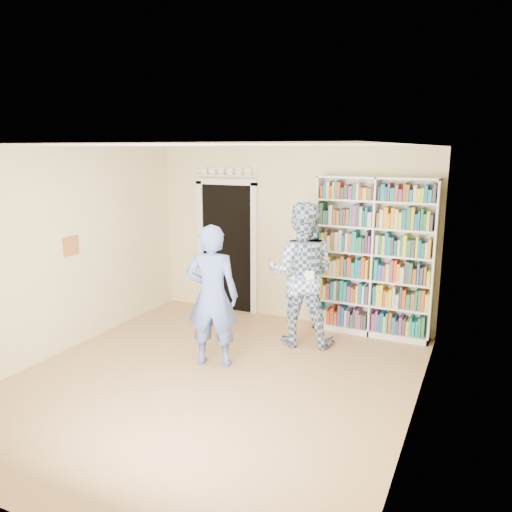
% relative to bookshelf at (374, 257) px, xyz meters
% --- Properties ---
extents(floor, '(5.00, 5.00, 0.00)m').
position_rel_bookshelf_xyz_m(floor, '(-1.35, -2.34, -1.16)').
color(floor, '#AD8353').
rests_on(floor, ground).
extents(ceiling, '(5.00, 5.00, 0.00)m').
position_rel_bookshelf_xyz_m(ceiling, '(-1.35, -2.34, 1.54)').
color(ceiling, white).
rests_on(ceiling, wall_back).
extents(wall_back, '(4.50, 0.00, 4.50)m').
position_rel_bookshelf_xyz_m(wall_back, '(-1.35, 0.16, 0.19)').
color(wall_back, beige).
rests_on(wall_back, floor).
extents(wall_left, '(0.00, 5.00, 5.00)m').
position_rel_bookshelf_xyz_m(wall_left, '(-3.60, -2.34, 0.19)').
color(wall_left, beige).
rests_on(wall_left, floor).
extents(wall_right, '(0.00, 5.00, 5.00)m').
position_rel_bookshelf_xyz_m(wall_right, '(0.90, -2.34, 0.19)').
color(wall_right, beige).
rests_on(wall_right, floor).
extents(bookshelf, '(1.67, 0.31, 2.29)m').
position_rel_bookshelf_xyz_m(bookshelf, '(0.00, 0.00, 0.00)').
color(bookshelf, white).
rests_on(bookshelf, floor).
extents(doorway, '(1.10, 0.08, 2.43)m').
position_rel_bookshelf_xyz_m(doorway, '(-2.45, 0.13, 0.02)').
color(doorway, black).
rests_on(doorway, floor).
extents(wall_art, '(0.03, 0.25, 0.25)m').
position_rel_bookshelf_xyz_m(wall_art, '(-3.58, -2.14, 0.24)').
color(wall_art, brown).
rests_on(wall_art, wall_left).
extents(man_blue, '(0.75, 0.59, 1.79)m').
position_rel_bookshelf_xyz_m(man_blue, '(-1.57, -1.90, -0.27)').
color(man_blue, '#5571BE').
rests_on(man_blue, floor).
extents(man_plaid, '(1.10, 0.93, 1.98)m').
position_rel_bookshelf_xyz_m(man_plaid, '(-0.82, -0.76, -0.17)').
color(man_plaid, '#315697').
rests_on(man_plaid, floor).
extents(paper_sheet, '(0.20, 0.01, 0.29)m').
position_rel_bookshelf_xyz_m(paper_sheet, '(-0.66, -1.01, -0.19)').
color(paper_sheet, white).
rests_on(paper_sheet, man_plaid).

